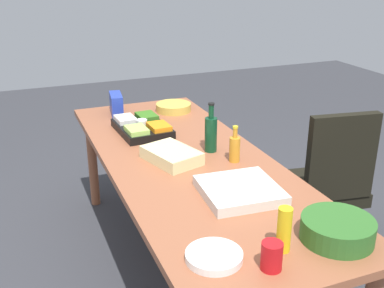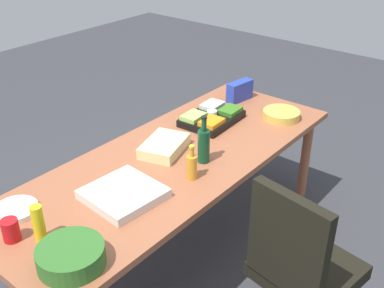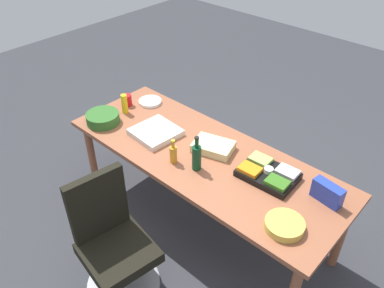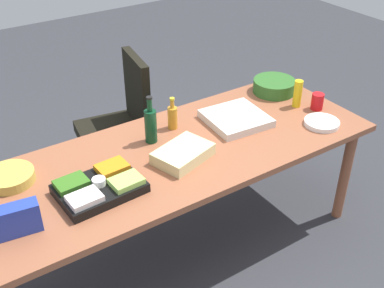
{
  "view_description": "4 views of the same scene",
  "coord_description": "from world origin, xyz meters",
  "px_view_note": "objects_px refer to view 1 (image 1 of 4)",
  "views": [
    {
      "loc": [
        -2.27,
        0.89,
        1.83
      ],
      "look_at": [
        0.12,
        -0.07,
        0.81
      ],
      "focal_mm": 44.2,
      "sensor_mm": 36.0,
      "label": 1
    },
    {
      "loc": [
        -1.83,
        -1.63,
        2.2
      ],
      "look_at": [
        0.12,
        -0.05,
        0.82
      ],
      "focal_mm": 43.92,
      "sensor_mm": 36.0,
      "label": 2
    },
    {
      "loc": [
        1.6,
        -1.89,
        2.71
      ],
      "look_at": [
        -0.07,
        -0.06,
        0.86
      ],
      "focal_mm": 36.5,
      "sensor_mm": 36.0,
      "label": 3
    },
    {
      "loc": [
        1.22,
        1.99,
        2.3
      ],
      "look_at": [
        -0.07,
        0.04,
        0.8
      ],
      "focal_mm": 44.96,
      "sensor_mm": 36.0,
      "label": 4
    }
  ],
  "objects_px": {
    "pizza_box": "(240,190)",
    "sheet_cake": "(171,155)",
    "conference_table": "(189,172)",
    "veggie_tray": "(142,127)",
    "mustard_bottle": "(284,230)",
    "salad_bowl": "(337,229)",
    "dressing_bottle": "(235,148)",
    "chip_bag_blue": "(116,104)",
    "office_chair": "(323,197)",
    "red_solo_cup": "(272,256)",
    "wine_bottle": "(211,133)",
    "paper_plate_stack": "(214,256)",
    "chip_bowl": "(173,107)"
  },
  "relations": [
    {
      "from": "pizza_box",
      "to": "sheet_cake",
      "type": "height_order",
      "value": "sheet_cake"
    },
    {
      "from": "conference_table",
      "to": "veggie_tray",
      "type": "xyz_separation_m",
      "value": [
        0.54,
        0.11,
        0.11
      ]
    },
    {
      "from": "sheet_cake",
      "to": "mustard_bottle",
      "type": "height_order",
      "value": "mustard_bottle"
    },
    {
      "from": "veggie_tray",
      "to": "pizza_box",
      "type": "relative_size",
      "value": 1.21
    },
    {
      "from": "salad_bowl",
      "to": "dressing_bottle",
      "type": "xyz_separation_m",
      "value": [
        0.86,
        0.03,
        0.03
      ]
    },
    {
      "from": "chip_bag_blue",
      "to": "mustard_bottle",
      "type": "height_order",
      "value": "mustard_bottle"
    },
    {
      "from": "office_chair",
      "to": "red_solo_cup",
      "type": "relative_size",
      "value": 8.99
    },
    {
      "from": "dressing_bottle",
      "to": "wine_bottle",
      "type": "bearing_deg",
      "value": 18.26
    },
    {
      "from": "red_solo_cup",
      "to": "paper_plate_stack",
      "type": "relative_size",
      "value": 0.5
    },
    {
      "from": "chip_bowl",
      "to": "mustard_bottle",
      "type": "distance_m",
      "value": 1.86
    },
    {
      "from": "veggie_tray",
      "to": "chip_bag_blue",
      "type": "height_order",
      "value": "chip_bag_blue"
    },
    {
      "from": "mustard_bottle",
      "to": "office_chair",
      "type": "bearing_deg",
      "value": -45.01
    },
    {
      "from": "pizza_box",
      "to": "chip_bag_blue",
      "type": "height_order",
      "value": "chip_bag_blue"
    },
    {
      "from": "wine_bottle",
      "to": "paper_plate_stack",
      "type": "height_order",
      "value": "wine_bottle"
    },
    {
      "from": "red_solo_cup",
      "to": "conference_table",
      "type": "bearing_deg",
      "value": -4.75
    },
    {
      "from": "office_chair",
      "to": "wine_bottle",
      "type": "bearing_deg",
      "value": 80.36
    },
    {
      "from": "conference_table",
      "to": "salad_bowl",
      "type": "xyz_separation_m",
      "value": [
        -0.97,
        -0.26,
        0.12
      ]
    },
    {
      "from": "conference_table",
      "to": "sheet_cake",
      "type": "bearing_deg",
      "value": 75.06
    },
    {
      "from": "salad_bowl",
      "to": "conference_table",
      "type": "bearing_deg",
      "value": 15.07
    },
    {
      "from": "sheet_cake",
      "to": "red_solo_cup",
      "type": "xyz_separation_m",
      "value": [
        -1.06,
        -0.01,
        0.02
      ]
    },
    {
      "from": "paper_plate_stack",
      "to": "chip_bag_blue",
      "type": "xyz_separation_m",
      "value": [
        1.89,
        -0.08,
        0.06
      ]
    },
    {
      "from": "pizza_box",
      "to": "office_chair",
      "type": "bearing_deg",
      "value": -58.61
    },
    {
      "from": "veggie_tray",
      "to": "sheet_cake",
      "type": "xyz_separation_m",
      "value": [
        -0.52,
        -0.02,
        -0.0
      ]
    },
    {
      "from": "office_chair",
      "to": "wine_bottle",
      "type": "distance_m",
      "value": 0.92
    },
    {
      "from": "red_solo_cup",
      "to": "dressing_bottle",
      "type": "distance_m",
      "value": 0.98
    },
    {
      "from": "conference_table",
      "to": "chip_bowl",
      "type": "relative_size",
      "value": 9.25
    },
    {
      "from": "office_chair",
      "to": "paper_plate_stack",
      "type": "height_order",
      "value": "office_chair"
    },
    {
      "from": "dressing_bottle",
      "to": "chip_bowl",
      "type": "bearing_deg",
      "value": -0.03
    },
    {
      "from": "veggie_tray",
      "to": "salad_bowl",
      "type": "xyz_separation_m",
      "value": [
        -1.51,
        -0.37,
        0.01
      ]
    },
    {
      "from": "office_chair",
      "to": "pizza_box",
      "type": "height_order",
      "value": "office_chair"
    },
    {
      "from": "office_chair",
      "to": "wine_bottle",
      "type": "height_order",
      "value": "wine_bottle"
    },
    {
      "from": "salad_bowl",
      "to": "chip_bag_blue",
      "type": "relative_size",
      "value": 1.34
    },
    {
      "from": "salad_bowl",
      "to": "dressing_bottle",
      "type": "bearing_deg",
      "value": 1.91
    },
    {
      "from": "red_solo_cup",
      "to": "chip_bag_blue",
      "type": "xyz_separation_m",
      "value": [
        2.02,
        0.09,
        0.02
      ]
    },
    {
      "from": "veggie_tray",
      "to": "office_chair",
      "type": "bearing_deg",
      "value": -119.62
    },
    {
      "from": "pizza_box",
      "to": "dressing_bottle",
      "type": "distance_m",
      "value": 0.41
    },
    {
      "from": "chip_bag_blue",
      "to": "conference_table",
      "type": "bearing_deg",
      "value": -169.7
    },
    {
      "from": "sheet_cake",
      "to": "wine_bottle",
      "type": "relative_size",
      "value": 1.08
    },
    {
      "from": "paper_plate_stack",
      "to": "conference_table",
      "type": "bearing_deg",
      "value": -15.78
    },
    {
      "from": "dressing_bottle",
      "to": "mustard_bottle",
      "type": "distance_m",
      "value": 0.87
    },
    {
      "from": "sheet_cake",
      "to": "red_solo_cup",
      "type": "relative_size",
      "value": 2.91
    },
    {
      "from": "dressing_bottle",
      "to": "chip_bag_blue",
      "type": "xyz_separation_m",
      "value": [
        1.09,
        0.41,
        -0.0
      ]
    },
    {
      "from": "conference_table",
      "to": "salad_bowl",
      "type": "bearing_deg",
      "value": -164.93
    },
    {
      "from": "paper_plate_stack",
      "to": "office_chair",
      "type": "bearing_deg",
      "value": -53.86
    },
    {
      "from": "pizza_box",
      "to": "mustard_bottle",
      "type": "height_order",
      "value": "mustard_bottle"
    },
    {
      "from": "wine_bottle",
      "to": "mustard_bottle",
      "type": "distance_m",
      "value": 1.04
    },
    {
      "from": "conference_table",
      "to": "red_solo_cup",
      "type": "distance_m",
      "value": 1.05
    },
    {
      "from": "wine_bottle",
      "to": "conference_table",
      "type": "bearing_deg",
      "value": 115.2
    },
    {
      "from": "chip_bowl",
      "to": "dressing_bottle",
      "type": "xyz_separation_m",
      "value": [
        -1.0,
        0.0,
        0.05
      ]
    },
    {
      "from": "conference_table",
      "to": "wine_bottle",
      "type": "relative_size",
      "value": 8.11
    }
  ]
}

